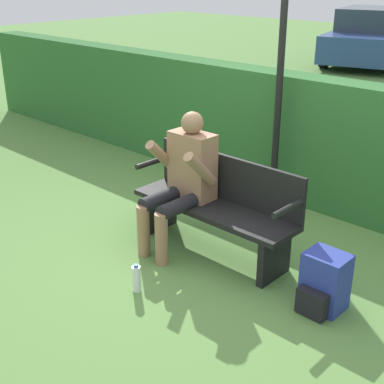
% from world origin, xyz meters
% --- Properties ---
extents(ground_plane, '(40.00, 40.00, 0.00)m').
position_xyz_m(ground_plane, '(0.00, 0.00, 0.00)').
color(ground_plane, '#5B8942').
extents(hedge_back, '(12.00, 0.36, 1.33)m').
position_xyz_m(hedge_back, '(0.00, 1.54, 0.67)').
color(hedge_back, '#2D662D').
rests_on(hedge_back, ground).
extents(park_bench, '(1.56, 0.43, 0.85)m').
position_xyz_m(park_bench, '(0.00, 0.06, 0.44)').
color(park_bench, black).
rests_on(park_bench, ground).
extents(person_seated, '(0.54, 0.66, 1.22)m').
position_xyz_m(person_seated, '(-0.28, -0.07, 0.66)').
color(person_seated, '#997051').
rests_on(person_seated, ground).
extents(backpack, '(0.30, 0.33, 0.44)m').
position_xyz_m(backpack, '(1.16, -0.08, 0.21)').
color(backpack, '#283893').
rests_on(backpack, ground).
extents(water_bottle, '(0.07, 0.07, 0.24)m').
position_xyz_m(water_bottle, '(-0.01, -0.88, 0.11)').
color(water_bottle, white).
rests_on(water_bottle, ground).
extents(signpost, '(0.35, 0.09, 2.74)m').
position_xyz_m(signpost, '(-0.21, 1.21, 1.54)').
color(signpost, black).
rests_on(signpost, ground).
extents(parked_car, '(2.85, 4.47, 1.39)m').
position_xyz_m(parked_car, '(-3.66, 10.50, 0.66)').
color(parked_car, '#2D4784').
rests_on(parked_car, ground).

